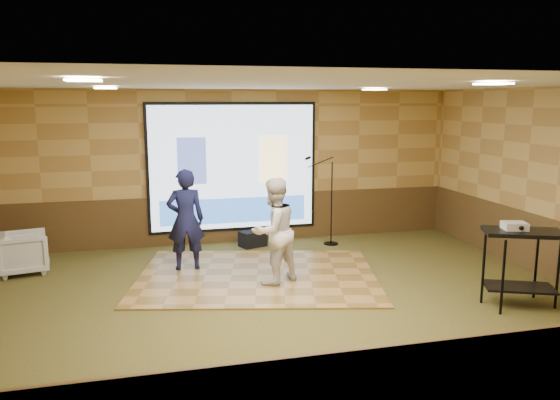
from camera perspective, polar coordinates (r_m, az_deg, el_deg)
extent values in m
plane|color=#313E1C|center=(7.75, -0.60, -10.69)|extent=(9.00, 9.00, 0.00)
cube|color=tan|center=(10.75, -4.97, 3.45)|extent=(9.00, 0.04, 3.00)
cube|color=tan|center=(4.12, 10.88, -7.96)|extent=(9.00, 0.04, 3.00)
cube|color=tan|center=(9.45, 26.97, 1.42)|extent=(0.04, 7.00, 3.00)
cube|color=white|center=(7.24, -0.64, 12.07)|extent=(9.00, 7.00, 0.04)
cube|color=#4F331A|center=(10.90, -4.87, -1.92)|extent=(9.00, 0.04, 0.95)
cube|color=#4F331A|center=(9.63, 26.38, -4.61)|extent=(0.04, 7.00, 0.95)
cube|color=black|center=(10.70, -4.93, 3.42)|extent=(3.32, 0.03, 2.52)
cube|color=silver|center=(10.67, -4.90, 3.40)|extent=(3.20, 0.02, 2.40)
cube|color=#3B4783|center=(10.54, -9.21, 4.05)|extent=(0.55, 0.01, 0.90)
cube|color=#F2DB8C|center=(10.79, -0.69, 4.32)|extent=(0.55, 0.01, 0.90)
cube|color=#3060B4|center=(10.79, -4.82, -1.09)|extent=(2.88, 0.01, 0.50)
cube|color=#FFECBF|center=(8.86, -17.76, 11.08)|extent=(0.32, 0.32, 0.02)
cube|color=#FFECBF|center=(9.65, 9.84, 11.31)|extent=(0.32, 0.32, 0.02)
cube|color=#FFECBF|center=(5.57, -19.84, 11.69)|extent=(0.32, 0.32, 0.02)
cube|color=#FFECBF|center=(6.76, 21.38, 11.25)|extent=(0.32, 0.32, 0.02)
cube|color=olive|center=(8.85, -2.38, -7.90)|extent=(4.32, 3.65, 0.03)
imported|color=#13163D|center=(9.07, -9.84, -2.02)|extent=(0.62, 0.42, 1.67)
imported|color=silver|center=(8.27, -0.66, -3.25)|extent=(0.98, 0.91, 1.62)
cylinder|color=black|center=(7.76, 22.27, -7.50)|extent=(0.04, 0.04, 1.01)
cylinder|color=black|center=(8.28, 27.06, -6.77)|extent=(0.04, 0.04, 1.01)
cylinder|color=black|center=(8.09, 20.49, -6.67)|extent=(0.04, 0.04, 1.01)
cylinder|color=black|center=(8.59, 25.20, -6.03)|extent=(0.04, 0.04, 1.01)
cube|color=black|center=(8.04, 24.09, -3.10)|extent=(1.01, 0.53, 0.05)
cube|color=black|center=(8.24, 23.69, -8.33)|extent=(0.90, 0.48, 0.03)
cube|color=silver|center=(8.03, 23.31, -2.50)|extent=(0.36, 0.32, 0.10)
cylinder|color=black|center=(10.81, 5.33, -4.55)|extent=(0.28, 0.28, 0.02)
cylinder|color=black|center=(10.64, 5.41, -0.37)|extent=(0.02, 0.02, 1.62)
cylinder|color=black|center=(10.44, 4.24, 3.95)|extent=(0.51, 0.02, 0.20)
cylinder|color=black|center=(10.36, 2.94, 4.40)|extent=(0.12, 0.05, 0.08)
imported|color=gray|center=(9.87, -25.20, -5.00)|extent=(0.87, 0.86, 0.67)
cube|color=black|center=(10.59, -2.87, -4.06)|extent=(0.56, 0.47, 0.30)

